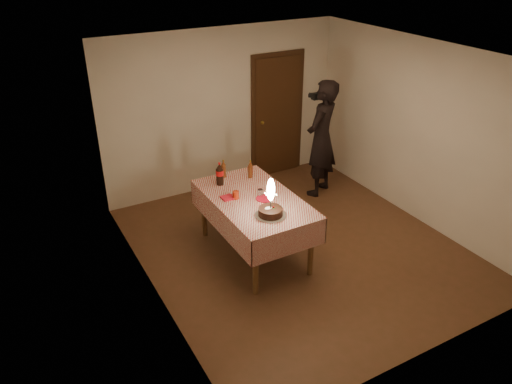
# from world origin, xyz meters

# --- Properties ---
(ground) EXTENTS (4.00, 4.50, 0.01)m
(ground) POSITION_xyz_m (0.00, 0.00, 0.00)
(ground) COLOR brown
(ground) RESTS_ON ground
(room_shell) EXTENTS (4.04, 4.54, 2.62)m
(room_shell) POSITION_xyz_m (0.03, 0.08, 1.65)
(room_shell) COLOR silver
(room_shell) RESTS_ON ground
(dining_table) EXTENTS (1.02, 1.72, 0.84)m
(dining_table) POSITION_xyz_m (-0.59, 0.16, 0.73)
(dining_table) COLOR brown
(dining_table) RESTS_ON ground
(birthday_cake) EXTENTS (0.37, 0.37, 0.49)m
(birthday_cake) POSITION_xyz_m (-0.63, -0.31, 0.95)
(birthday_cake) COLOR white
(birthday_cake) RESTS_ON dining_table
(red_plate) EXTENTS (0.22, 0.22, 0.01)m
(red_plate) POSITION_xyz_m (-0.48, 0.08, 0.85)
(red_plate) COLOR red
(red_plate) RESTS_ON dining_table
(red_cup) EXTENTS (0.08, 0.08, 0.10)m
(red_cup) POSITION_xyz_m (-0.79, 0.27, 0.89)
(red_cup) COLOR #A8250B
(red_cup) RESTS_ON dining_table
(clear_cup) EXTENTS (0.07, 0.07, 0.09)m
(clear_cup) POSITION_xyz_m (-0.49, 0.18, 0.89)
(clear_cup) COLOR silver
(clear_cup) RESTS_ON dining_table
(napkin_stack) EXTENTS (0.15, 0.15, 0.02)m
(napkin_stack) POSITION_xyz_m (-0.89, 0.32, 0.85)
(napkin_stack) COLOR red
(napkin_stack) RESTS_ON dining_table
(cola_bottle) EXTENTS (0.10, 0.10, 0.32)m
(cola_bottle) POSITION_xyz_m (-0.80, 0.72, 1.00)
(cola_bottle) COLOR black
(cola_bottle) RESTS_ON dining_table
(amber_bottle_left) EXTENTS (0.06, 0.06, 0.25)m
(amber_bottle_left) POSITION_xyz_m (-0.66, 0.90, 0.96)
(amber_bottle_left) COLOR #5A270F
(amber_bottle_left) RESTS_ON dining_table
(amber_bottle_right) EXTENTS (0.06, 0.06, 0.25)m
(amber_bottle_right) POSITION_xyz_m (-0.34, 0.71, 0.96)
(amber_bottle_right) COLOR #5A270F
(amber_bottle_right) RESTS_ON dining_table
(photographer) EXTENTS (0.82, 0.74, 1.88)m
(photographer) POSITION_xyz_m (1.21, 1.22, 0.94)
(photographer) COLOR black
(photographer) RESTS_ON ground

